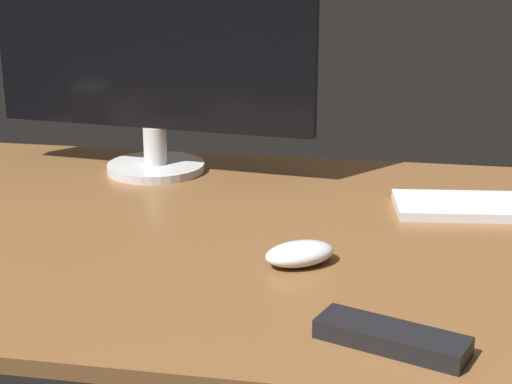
# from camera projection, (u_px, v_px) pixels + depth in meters

# --- Properties ---
(desk) EXTENTS (1.40, 0.84, 0.02)m
(desk) POSITION_uv_depth(u_px,v_px,m) (272.00, 238.00, 1.20)
(desk) COLOR brown
(desk) RESTS_ON ground
(monitor) EXTENTS (0.60, 0.18, 0.45)m
(monitor) POSITION_uv_depth(u_px,v_px,m) (151.00, 40.00, 1.43)
(monitor) COLOR silver
(monitor) RESTS_ON desk
(computer_mouse) EXTENTS (0.11, 0.10, 0.03)m
(computer_mouse) POSITION_uv_depth(u_px,v_px,m) (300.00, 254.00, 1.08)
(computer_mouse) COLOR silver
(computer_mouse) RESTS_ON desk
(tv_remote) EXTENTS (0.17, 0.10, 0.02)m
(tv_remote) POSITION_uv_depth(u_px,v_px,m) (392.00, 337.00, 0.86)
(tv_remote) COLOR black
(tv_remote) RESTS_ON desk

